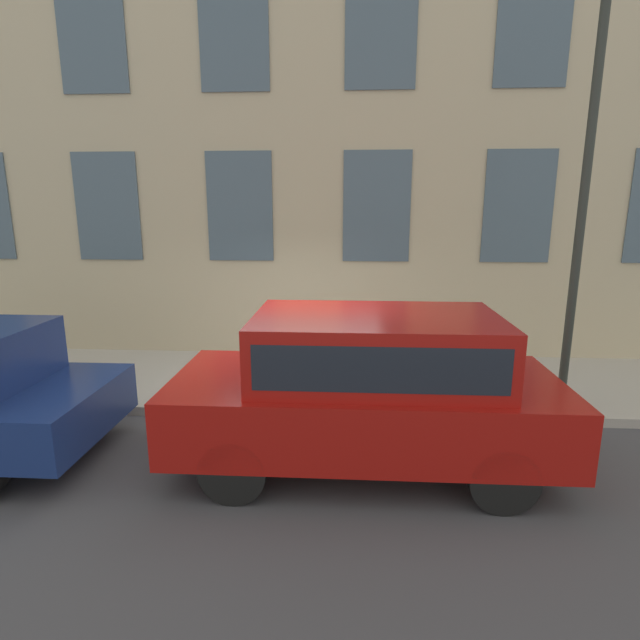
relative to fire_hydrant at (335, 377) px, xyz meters
The scene contains 7 objects.
ground_plane 0.88m from the fire_hydrant, 123.62° to the left, with size 80.00×80.00×0.00m, color #47474C.
sidewalk 1.27m from the fire_hydrant, 29.88° to the left, with size 2.86×60.00×0.14m.
building_facade 5.91m from the fire_hydrant, 12.82° to the left, with size 0.33×40.00×11.57m.
fire_hydrant is the anchor object (origin of this frame).
person 0.80m from the fire_hydrant, 40.99° to the left, with size 0.30×0.20×1.24m.
parked_truck_red_near 1.71m from the fire_hydrant, 164.32° to the right, with size 1.88×4.32×1.80m.
street_lamp 4.55m from the fire_hydrant, 88.44° to the right, with size 0.36×0.36×5.67m.
Camera 1 is at (-6.53, -0.81, 2.95)m, focal length 28.00 mm.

